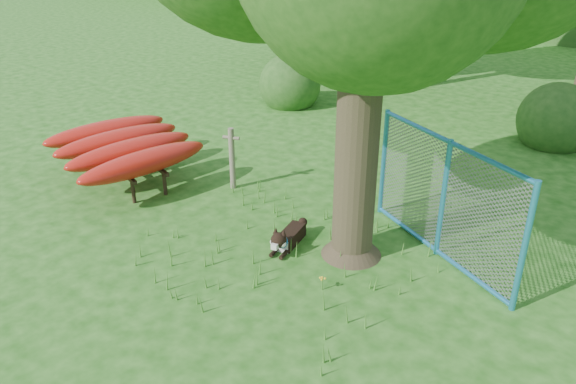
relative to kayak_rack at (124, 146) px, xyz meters
The scene contains 8 objects.
ground 4.39m from the kayak_rack, 15.95° to the right, with size 80.00×80.00×0.00m, color #195310.
wooden_post 2.30m from the kayak_rack, 27.98° to the left, with size 0.34×0.19×1.26m.
kayak_rack is the anchor object (origin of this frame).
husky_dog 4.39m from the kayak_rack, ahead, with size 0.48×1.10×0.49m.
fence_section 6.48m from the kayak_rack, 12.41° to the left, with size 3.06×1.48×3.25m.
wildflower_clump 5.58m from the kayak_rack, ahead, with size 0.10×0.10×0.22m.
shrub_left 6.41m from the kayak_rack, 97.56° to the left, with size 1.80×1.80×1.80m, color #214D18.
shrub_mid 9.98m from the kayak_rack, 51.72° to the left, with size 1.80×1.80×1.80m, color #214D18.
Camera 1 is at (5.31, -4.91, 4.78)m, focal length 35.00 mm.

